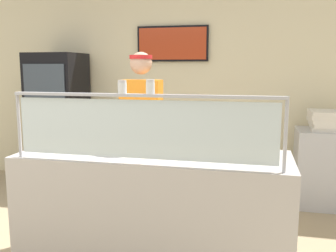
# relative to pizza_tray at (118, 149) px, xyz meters

# --- Properties ---
(ground_plane) EXTENTS (12.00, 12.00, 0.00)m
(ground_plane) POSITION_rel_pizza_tray_xyz_m (0.31, 0.59, -0.97)
(ground_plane) COLOR tan
(ground_plane) RESTS_ON ground
(shop_rear_unit) EXTENTS (6.51, 0.13, 2.70)m
(shop_rear_unit) POSITION_rel_pizza_tray_xyz_m (0.30, 2.25, 0.39)
(shop_rear_unit) COLOR beige
(shop_rear_unit) RESTS_ON ground
(serving_counter) EXTENTS (2.11, 0.74, 0.95)m
(serving_counter) POSITION_rel_pizza_tray_xyz_m (0.31, -0.04, -0.49)
(serving_counter) COLOR #BCB7B2
(serving_counter) RESTS_ON ground
(sneeze_guard) EXTENTS (1.93, 0.06, 0.49)m
(sneeze_guard) POSITION_rel_pizza_tray_xyz_m (0.31, -0.35, 0.29)
(sneeze_guard) COLOR #B2B5BC
(sneeze_guard) RESTS_ON serving_counter
(pizza_tray) EXTENTS (0.47, 0.47, 0.04)m
(pizza_tray) POSITION_rel_pizza_tray_xyz_m (0.00, 0.00, 0.00)
(pizza_tray) COLOR #9EA0A8
(pizza_tray) RESTS_ON serving_counter
(pizza_server) EXTENTS (0.14, 0.29, 0.01)m
(pizza_server) POSITION_rel_pizza_tray_xyz_m (0.03, -0.02, 0.02)
(pizza_server) COLOR #ADAFB7
(pizza_server) RESTS_ON pizza_tray
(parmesan_shaker) EXTENTS (0.06, 0.06, 0.09)m
(parmesan_shaker) POSITION_rel_pizza_tray_xyz_m (0.18, -0.35, 0.51)
(parmesan_shaker) COLOR white
(parmesan_shaker) RESTS_ON sneeze_guard
(pepper_flake_shaker) EXTENTS (0.06, 0.06, 0.10)m
(pepper_flake_shaker) POSITION_rel_pizza_tray_xyz_m (0.38, -0.35, 0.51)
(pepper_flake_shaker) COLOR white
(pepper_flake_shaker) RESTS_ON sneeze_guard
(worker_figure) EXTENTS (0.41, 0.50, 1.76)m
(worker_figure) POSITION_rel_pizza_tray_xyz_m (0.01, 0.62, 0.04)
(worker_figure) COLOR #23232D
(worker_figure) RESTS_ON ground
(drink_fridge) EXTENTS (0.67, 0.65, 1.80)m
(drink_fridge) POSITION_rel_pizza_tray_xyz_m (-1.54, 1.81, -0.06)
(drink_fridge) COLOR black
(drink_fridge) RESTS_ON ground
(prep_shelf) EXTENTS (0.70, 0.55, 0.90)m
(prep_shelf) POSITION_rel_pizza_tray_xyz_m (1.91, 1.76, -0.52)
(prep_shelf) COLOR #B7BABF
(prep_shelf) RESTS_ON ground
(pizza_box_stack) EXTENTS (0.46, 0.45, 0.22)m
(pizza_box_stack) POSITION_rel_pizza_tray_xyz_m (1.91, 1.76, 0.05)
(pizza_box_stack) COLOR silver
(pizza_box_stack) RESTS_ON prep_shelf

